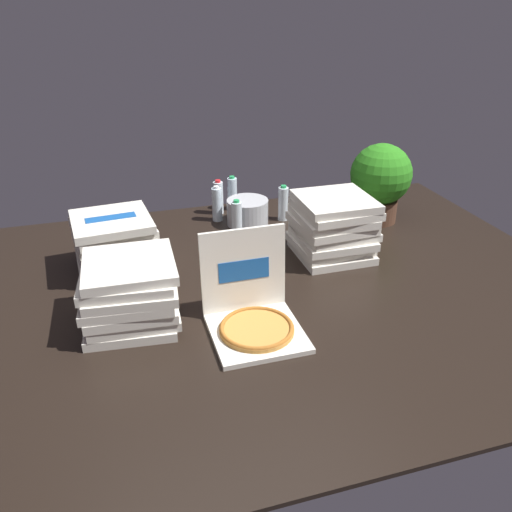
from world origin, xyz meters
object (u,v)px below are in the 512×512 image
water_bottle_2 (232,194)px  potted_plant (381,179)px  pizza_stack_left_near (130,293)px  pizza_stack_center_far (115,243)px  water_bottle_3 (218,198)px  pizza_stack_right_mid (333,227)px  water_bottle_1 (217,204)px  water_bottle_4 (283,203)px  ice_bucket (248,212)px  open_pizza_box (253,313)px  water_bottle_0 (237,219)px

water_bottle_2 → potted_plant: (0.85, -0.46, 0.17)m
pizza_stack_left_near → pizza_stack_center_far: pizza_stack_center_far is taller
pizza_stack_left_near → water_bottle_3: bearing=59.8°
pizza_stack_right_mid → pizza_stack_center_far: (-1.18, 0.18, -0.02)m
water_bottle_1 → water_bottle_2: same height
water_bottle_1 → water_bottle_2: bearing=48.5°
pizza_stack_right_mid → water_bottle_2: bearing=114.0°
pizza_stack_left_near → water_bottle_4: 1.40m
ice_bucket → water_bottle_2: water_bottle_2 is taller
open_pizza_box → potted_plant: (1.12, 0.94, 0.20)m
pizza_stack_left_near → ice_bucket: (0.81, 0.92, -0.07)m
ice_bucket → water_bottle_3: (-0.14, 0.23, 0.03)m
water_bottle_1 → water_bottle_2: (0.14, 0.16, 0.00)m
pizza_stack_center_far → potted_plant: bearing=6.5°
water_bottle_2 → water_bottle_4: (0.27, -0.27, 0.00)m
water_bottle_1 → water_bottle_3: (0.04, 0.11, 0.00)m
water_bottle_3 → water_bottle_4: size_ratio=1.00×
potted_plant → water_bottle_0: bearing=178.3°
water_bottle_4 → potted_plant: 0.64m
pizza_stack_left_near → water_bottle_1: bearing=58.5°
water_bottle_4 → water_bottle_1: bearing=165.0°
open_pizza_box → pizza_stack_right_mid: (0.64, 0.58, 0.09)m
open_pizza_box → water_bottle_4: (0.54, 1.13, 0.03)m
pizza_stack_right_mid → water_bottle_0: bearing=139.2°
pizza_stack_right_mid → potted_plant: bearing=36.9°
ice_bucket → water_bottle_3: size_ratio=1.13×
pizza_stack_left_near → potted_plant: bearing=24.2°
water_bottle_0 → water_bottle_3: 0.39m
open_pizza_box → water_bottle_1: (0.12, 1.24, 0.03)m
ice_bucket → potted_plant: 0.87m
water_bottle_1 → ice_bucket: bearing=-33.2°
water_bottle_1 → water_bottle_4: 0.43m
water_bottle_4 → ice_bucket: bearing=-179.5°
pizza_stack_center_far → water_bottle_2: size_ratio=1.95×
pizza_stack_left_near → pizza_stack_right_mid: bearing=17.8°
water_bottle_1 → pizza_stack_right_mid: bearing=-52.3°
water_bottle_2 → water_bottle_0: bearing=-100.9°
water_bottle_3 → water_bottle_4: bearing=-30.8°
ice_bucket → potted_plant: size_ratio=0.52×
water_bottle_1 → potted_plant: size_ratio=0.46×
ice_bucket → water_bottle_3: water_bottle_3 is taller
potted_plant → water_bottle_2: bearing=151.5°
water_bottle_0 → potted_plant: bearing=-1.7°
pizza_stack_center_far → water_bottle_0: pizza_stack_center_far is taller
pizza_stack_left_near → water_bottle_0: 1.03m
water_bottle_4 → water_bottle_0: bearing=-155.5°
open_pizza_box → pizza_stack_right_mid: bearing=42.2°
water_bottle_2 → potted_plant: 0.99m
water_bottle_2 → ice_bucket: bearing=-83.9°
pizza_stack_right_mid → water_bottle_0: 0.60m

